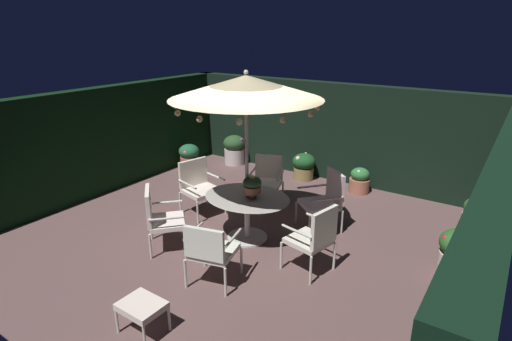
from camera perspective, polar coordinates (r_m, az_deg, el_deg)
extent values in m
cube|color=brown|center=(7.07, -1.87, -8.73)|extent=(7.48, 7.06, 0.02)
cube|color=black|center=(9.46, 10.15, 5.41)|extent=(7.48, 0.30, 2.18)
cube|color=black|center=(9.12, -20.62, 3.95)|extent=(0.30, 7.06, 2.18)
cube|color=black|center=(5.52, 30.14, -7.29)|extent=(0.30, 7.06, 2.18)
cylinder|color=silver|center=(6.90, -1.22, -9.24)|extent=(0.66, 0.66, 0.03)
cylinder|color=silver|center=(6.75, -1.24, -6.66)|extent=(0.09, 0.09, 0.72)
ellipsoid|color=#B1ABA0|center=(6.59, -1.26, -3.72)|extent=(1.44, 1.17, 0.03)
cylinder|color=beige|center=(6.42, -1.29, 0.23)|extent=(0.06, 0.06, 2.43)
cone|color=beige|center=(6.12, -1.38, 11.53)|extent=(2.31, 2.31, 0.35)
sphere|color=beige|center=(6.10, -1.40, 13.51)|extent=(0.07, 0.07, 0.07)
sphere|color=#F9DB8C|center=(5.65, 7.62, 7.76)|extent=(0.08, 0.08, 0.08)
sphere|color=#F9DB8C|center=(6.15, 8.59, 8.66)|extent=(0.08, 0.08, 0.08)
sphere|color=#F9DB8C|center=(6.66, 7.06, 9.54)|extent=(0.08, 0.08, 0.08)
sphere|color=#F9DB8C|center=(7.02, 3.97, 10.13)|extent=(0.08, 0.08, 0.08)
sphere|color=#F9DB8C|center=(7.20, -0.39, 10.41)|extent=(0.08, 0.08, 0.08)
sphere|color=#F9DB8C|center=(7.14, -4.66, 10.27)|extent=(0.08, 0.08, 0.08)
sphere|color=#F9DB8C|center=(6.80, -8.88, 9.65)|extent=(0.08, 0.08, 0.08)
sphere|color=#F9DB8C|center=(6.32, -11.07, 8.80)|extent=(0.08, 0.08, 0.08)
sphere|color=#F9DB8C|center=(5.78, -10.85, 7.85)|extent=(0.08, 0.08, 0.08)
sphere|color=#F9DB8C|center=(5.35, -7.87, 7.10)|extent=(0.08, 0.08, 0.08)
sphere|color=#F9DB8C|center=(5.14, -2.33, 6.75)|extent=(0.08, 0.08, 0.08)
sphere|color=#F9DB8C|center=(5.26, 3.79, 7.02)|extent=(0.08, 0.08, 0.08)
cylinder|color=#A4614A|center=(6.50, -0.53, -3.46)|extent=(0.13, 0.13, 0.09)
cylinder|color=#AB5F43|center=(6.46, -0.53, -2.63)|extent=(0.28, 0.28, 0.11)
ellipsoid|color=#26472A|center=(6.42, -0.53, -1.64)|extent=(0.29, 0.29, 0.18)
sphere|color=#ECC858|center=(6.39, -0.53, -1.09)|extent=(0.10, 0.10, 0.10)
cylinder|color=beige|center=(6.87, 7.43, -7.79)|extent=(0.04, 0.04, 0.41)
cylinder|color=beige|center=(7.35, 5.60, -5.81)|extent=(0.04, 0.04, 0.41)
cylinder|color=beige|center=(7.11, 11.86, -7.06)|extent=(0.04, 0.04, 0.41)
cylinder|color=beige|center=(7.58, 9.80, -5.21)|extent=(0.04, 0.04, 0.41)
cube|color=silver|center=(7.12, 8.77, -4.70)|extent=(0.81, 0.81, 0.07)
cube|color=silver|center=(7.13, 10.98, -2.16)|extent=(0.47, 0.40, 0.54)
cylinder|color=beige|center=(6.79, 9.90, -3.92)|extent=(0.39, 0.46, 0.04)
cylinder|color=beige|center=(7.28, 7.89, -2.19)|extent=(0.39, 0.46, 0.04)
cylinder|color=beige|center=(7.61, 2.87, -4.68)|extent=(0.04, 0.04, 0.44)
cylinder|color=beige|center=(7.74, -1.23, -4.25)|extent=(0.04, 0.04, 0.44)
cylinder|color=beige|center=(8.14, 3.74, -3.05)|extent=(0.04, 0.04, 0.44)
cylinder|color=beige|center=(8.26, -0.11, -2.68)|extent=(0.04, 0.04, 0.44)
cube|color=silver|center=(7.83, 1.33, -1.91)|extent=(0.71, 0.72, 0.07)
cube|color=silver|center=(8.00, 1.82, 0.58)|extent=(0.53, 0.23, 0.46)
cylinder|color=beige|center=(7.71, 3.39, -0.69)|extent=(0.22, 0.54, 0.04)
cylinder|color=beige|center=(7.83, -0.66, -0.33)|extent=(0.22, 0.54, 0.04)
cylinder|color=silver|center=(7.69, -4.27, -4.58)|extent=(0.04, 0.04, 0.42)
cylinder|color=silver|center=(7.36, -8.11, -5.84)|extent=(0.04, 0.04, 0.42)
cylinder|color=silver|center=(8.12, -6.78, -3.31)|extent=(0.04, 0.04, 0.42)
cylinder|color=silver|center=(7.82, -10.50, -4.45)|extent=(0.04, 0.04, 0.42)
cube|color=beige|center=(7.65, -7.49, -2.85)|extent=(0.70, 0.73, 0.07)
cube|color=beige|center=(7.76, -8.75, -0.28)|extent=(0.20, 0.59, 0.51)
cylinder|color=silver|center=(7.73, -5.67, -0.80)|extent=(0.55, 0.17, 0.04)
cylinder|color=silver|center=(7.41, -9.53, -1.89)|extent=(0.55, 0.17, 0.04)
cylinder|color=silver|center=(6.98, -9.95, -7.48)|extent=(0.04, 0.04, 0.40)
cylinder|color=silver|center=(6.44, -9.62, -9.87)|extent=(0.04, 0.04, 0.40)
cylinder|color=silver|center=(6.99, -14.41, -7.80)|extent=(0.04, 0.04, 0.40)
cylinder|color=silver|center=(6.45, -14.48, -10.22)|extent=(0.04, 0.04, 0.40)
cube|color=silver|center=(6.60, -12.26, -6.98)|extent=(0.79, 0.79, 0.07)
cube|color=silver|center=(6.49, -14.73, -4.78)|extent=(0.46, 0.44, 0.53)
cylinder|color=silver|center=(6.80, -12.44, -4.36)|extent=(0.38, 0.40, 0.04)
cylinder|color=silver|center=(6.24, -12.33, -6.55)|extent=(0.38, 0.40, 0.04)
cylinder|color=beige|center=(6.12, -7.21, -11.34)|extent=(0.04, 0.04, 0.42)
cylinder|color=beige|center=(5.91, -2.05, -12.38)|extent=(0.04, 0.04, 0.42)
cylinder|color=beige|center=(5.70, -9.79, -13.98)|extent=(0.04, 0.04, 0.42)
cylinder|color=beige|center=(5.48, -4.28, -15.27)|extent=(0.04, 0.04, 0.42)
cube|color=silver|center=(5.67, -5.92, -11.10)|extent=(0.69, 0.67, 0.07)
cube|color=silver|center=(5.33, -7.27, -10.12)|extent=(0.55, 0.20, 0.43)
cylinder|color=beige|center=(5.66, -8.70, -8.33)|extent=(0.17, 0.53, 0.04)
cylinder|color=beige|center=(5.44, -3.21, -9.37)|extent=(0.17, 0.53, 0.04)
cylinder|color=beige|center=(6.02, 3.51, -11.72)|extent=(0.04, 0.04, 0.43)
cylinder|color=beige|center=(6.38, 6.83, -9.94)|extent=(0.04, 0.04, 0.43)
cylinder|color=beige|center=(5.73, 7.62, -13.66)|extent=(0.04, 0.04, 0.43)
cylinder|color=beige|center=(6.10, 10.84, -11.63)|extent=(0.04, 0.04, 0.43)
cube|color=silver|center=(5.93, 7.30, -9.64)|extent=(0.63, 0.63, 0.07)
cube|color=silver|center=(5.65, 9.49, -7.85)|extent=(0.17, 0.52, 0.53)
cylinder|color=beige|center=(5.63, 5.67, -8.41)|extent=(0.52, 0.14, 0.04)
cylinder|color=beige|center=(6.00, 9.02, -6.70)|extent=(0.52, 0.14, 0.04)
cylinder|color=beige|center=(5.38, -15.56, -17.50)|extent=(0.03, 0.03, 0.31)
cylinder|color=beige|center=(5.09, -11.98, -19.57)|extent=(0.03, 0.03, 0.31)
cylinder|color=beige|center=(5.22, -18.77, -19.23)|extent=(0.03, 0.03, 0.31)
cylinder|color=beige|center=(4.92, -15.27, -21.54)|extent=(0.03, 0.03, 0.31)
cube|color=silver|center=(5.03, -15.62, -17.71)|extent=(0.50, 0.40, 0.08)
cylinder|color=beige|center=(6.53, 26.12, -11.62)|extent=(0.51, 0.51, 0.35)
ellipsoid|color=#2B5F25|center=(6.38, 26.56, -9.08)|extent=(0.55, 0.55, 0.39)
sphere|color=#D83A44|center=(6.35, 27.96, -8.37)|extent=(0.11, 0.11, 0.11)
sphere|color=#DF2543|center=(6.48, 27.18, -7.64)|extent=(0.08, 0.08, 0.08)
sphere|color=red|center=(6.47, 25.56, -8.40)|extent=(0.09, 0.09, 0.09)
sphere|color=red|center=(6.26, 24.88, -8.56)|extent=(0.10, 0.10, 0.10)
sphere|color=red|center=(6.23, 26.50, -9.50)|extent=(0.06, 0.06, 0.06)
cylinder|color=olive|center=(9.49, 6.63, -0.37)|extent=(0.46, 0.46, 0.28)
ellipsoid|color=#1A4820|center=(9.40, 6.69, 1.26)|extent=(0.53, 0.53, 0.37)
sphere|color=silver|center=(9.35, 7.57, 1.31)|extent=(0.07, 0.07, 0.07)
sphere|color=beige|center=(9.56, 6.92, 2.35)|extent=(0.06, 0.06, 0.06)
sphere|color=silver|center=(9.25, 5.87, 1.67)|extent=(0.11, 0.11, 0.11)
cylinder|color=#AA614F|center=(10.19, -9.22, 1.05)|extent=(0.44, 0.44, 0.33)
ellipsoid|color=#215C37|center=(10.10, -9.31, 2.66)|extent=(0.49, 0.49, 0.34)
sphere|color=#E74C64|center=(10.00, -8.55, 2.56)|extent=(0.06, 0.06, 0.06)
sphere|color=#EB4477|center=(10.12, -8.61, 2.99)|extent=(0.06, 0.06, 0.06)
sphere|color=#E94F6E|center=(10.26, -9.43, 3.05)|extent=(0.07, 0.07, 0.07)
sphere|color=#E65A66|center=(10.15, -10.42, 2.95)|extent=(0.07, 0.07, 0.07)
sphere|color=#DF4D7A|center=(9.92, -9.80, 2.48)|extent=(0.10, 0.10, 0.10)
cylinder|color=beige|center=(10.50, -3.01, 2.01)|extent=(0.51, 0.51, 0.39)
ellipsoid|color=#264824|center=(10.40, -3.04, 3.85)|extent=(0.55, 0.55, 0.39)
sphere|color=#B62F8B|center=(10.25, -2.01, 4.32)|extent=(0.07, 0.07, 0.07)
sphere|color=#A43A87|center=(10.54, -3.07, 4.39)|extent=(0.10, 0.10, 0.10)
sphere|color=#BE4572|center=(10.31, -3.63, 4.13)|extent=(0.07, 0.07, 0.07)
cylinder|color=#A9644C|center=(8.94, 14.15, -2.04)|extent=(0.43, 0.43, 0.30)
ellipsoid|color=#2E7237|center=(8.85, 14.28, -0.50)|extent=(0.39, 0.39, 0.27)
sphere|color=silver|center=(8.82, 15.01, -0.44)|extent=(0.07, 0.07, 0.07)
sphere|color=silver|center=(8.91, 14.57, 0.03)|extent=(0.08, 0.08, 0.08)
sphere|color=silver|center=(8.93, 13.88, -0.20)|extent=(0.08, 0.08, 0.08)
sphere|color=silver|center=(8.83, 13.64, -0.28)|extent=(0.09, 0.09, 0.09)
sphere|color=silver|center=(8.74, 14.11, -0.23)|extent=(0.09, 0.09, 0.09)
cylinder|color=tan|center=(7.96, 28.29, -6.51)|extent=(0.49, 0.49, 0.32)
ellipsoid|color=#2A5628|center=(7.85, 28.63, -4.57)|extent=(0.48, 0.48, 0.34)
sphere|color=#E7BD49|center=(7.85, 29.82, -4.17)|extent=(0.10, 0.10, 0.10)
sphere|color=#F3D84C|center=(8.00, 28.00, -3.70)|extent=(0.08, 0.08, 0.08)
sphere|color=#E5CA48|center=(7.70, 27.84, -4.71)|extent=(0.07, 0.07, 0.07)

